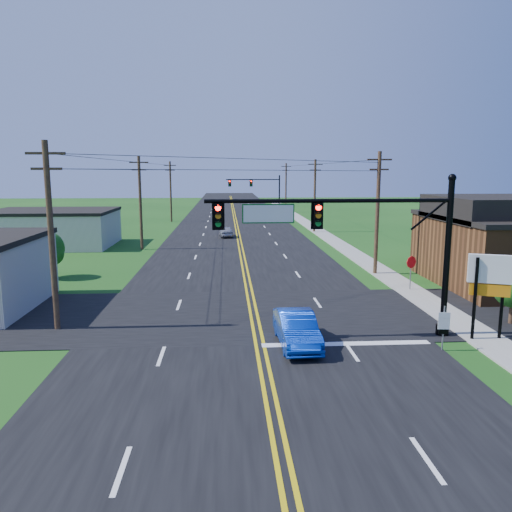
{
  "coord_description": "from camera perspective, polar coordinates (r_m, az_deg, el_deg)",
  "views": [
    {
      "loc": [
        -1.26,
        -13.84,
        7.61
      ],
      "look_at": [
        0.18,
        10.0,
        3.52
      ],
      "focal_mm": 35.0,
      "sensor_mm": 36.0,
      "label": 1
    }
  ],
  "objects": [
    {
      "name": "ground",
      "position": [
        15.84,
        1.63,
        -18.99
      ],
      "size": [
        260.0,
        260.0,
        0.0
      ],
      "primitive_type": "plane",
      "color": "#153F12",
      "rests_on": "ground"
    },
    {
      "name": "road_main",
      "position": [
        64.3,
        -2.31,
        2.93
      ],
      "size": [
        16.0,
        220.0,
        0.04
      ],
      "primitive_type": "cube",
      "color": "black",
      "rests_on": "ground"
    },
    {
      "name": "road_cross",
      "position": [
        26.96,
        -0.64,
        -6.63
      ],
      "size": [
        70.0,
        10.0,
        0.04
      ],
      "primitive_type": "cube",
      "color": "black",
      "rests_on": "ground"
    },
    {
      "name": "sidewalk",
      "position": [
        55.63,
        8.79,
        1.78
      ],
      "size": [
        2.0,
        160.0,
        0.08
      ],
      "primitive_type": "cube",
      "color": "gray",
      "rests_on": "ground"
    },
    {
      "name": "signal_mast_main",
      "position": [
        22.73,
        10.85,
        2.32
      ],
      "size": [
        11.3,
        0.6,
        7.48
      ],
      "color": "black",
      "rests_on": "ground"
    },
    {
      "name": "signal_mast_far",
      "position": [
        94.06,
        0.02,
        7.85
      ],
      "size": [
        10.98,
        0.6,
        7.48
      ],
      "color": "black",
      "rests_on": "ground"
    },
    {
      "name": "cream_bldg_far",
      "position": [
        55.09,
        -22.25,
        3.0
      ],
      "size": [
        12.2,
        9.2,
        3.7
      ],
      "color": "beige",
      "rests_on": "ground"
    },
    {
      "name": "utility_pole_left_a",
      "position": [
        25.39,
        -22.39,
        2.45
      ],
      "size": [
        1.8,
        0.28,
        9.0
      ],
      "color": "#321E16",
      "rests_on": "ground"
    },
    {
      "name": "utility_pole_left_b",
      "position": [
        49.61,
        -13.08,
        6.13
      ],
      "size": [
        1.8,
        0.28,
        9.0
      ],
      "color": "#321E16",
      "rests_on": "ground"
    },
    {
      "name": "utility_pole_left_c",
      "position": [
        76.34,
        -9.73,
        7.41
      ],
      "size": [
        1.8,
        0.28,
        9.0
      ],
      "color": "#321E16",
      "rests_on": "ground"
    },
    {
      "name": "utility_pole_right_a",
      "position": [
        37.62,
        13.71,
        5.04
      ],
      "size": [
        1.8,
        0.28,
        9.0
      ],
      "color": "#321E16",
      "rests_on": "ground"
    },
    {
      "name": "utility_pole_right_b",
      "position": [
        62.89,
        6.73,
        7.02
      ],
      "size": [
        1.8,
        0.28,
        9.0
      ],
      "color": "#321E16",
      "rests_on": "ground"
    },
    {
      "name": "utility_pole_right_c",
      "position": [
        92.55,
        3.44,
        7.91
      ],
      "size": [
        1.8,
        0.28,
        9.0
      ],
      "color": "#321E16",
      "rests_on": "ground"
    },
    {
      "name": "tree_right_back",
      "position": [
        43.71,
        19.85,
        2.55
      ],
      "size": [
        3.0,
        3.0,
        4.1
      ],
      "color": "#321E16",
      "rests_on": "ground"
    },
    {
      "name": "tree_left",
      "position": [
        38.42,
        -22.78,
        0.8
      ],
      "size": [
        2.4,
        2.4,
        3.37
      ],
      "color": "#321E16",
      "rests_on": "ground"
    },
    {
      "name": "blue_car",
      "position": [
        22.15,
        4.66,
        -8.39
      ],
      "size": [
        1.72,
        4.51,
        1.47
      ],
      "primitive_type": "imported",
      "rotation": [
        0.0,
        0.0,
        0.04
      ],
      "color": "#0732AD",
      "rests_on": "ground"
    },
    {
      "name": "distant_car",
      "position": [
        57.99,
        -3.42,
        2.77
      ],
      "size": [
        1.71,
        3.71,
        1.23
      ],
      "primitive_type": "imported",
      "rotation": [
        0.0,
        0.0,
        3.21
      ],
      "color": "#A6A6AB",
      "rests_on": "ground"
    },
    {
      "name": "route_sign",
      "position": [
        22.78,
        20.66,
        -7.39
      ],
      "size": [
        0.5,
        0.1,
        1.98
      ],
      "rotation": [
        0.0,
        0.0,
        -0.1
      ],
      "color": "slate",
      "rests_on": "ground"
    },
    {
      "name": "stop_sign",
      "position": [
        33.36,
        17.31,
        -1.06
      ],
      "size": [
        0.75,
        0.37,
        2.25
      ],
      "rotation": [
        0.0,
        0.0,
        0.43
      ],
      "color": "slate",
      "rests_on": "ground"
    },
    {
      "name": "pylon_sign",
      "position": [
        24.61,
        25.2,
        -2.32
      ],
      "size": [
        1.89,
        0.92,
        3.94
      ],
      "rotation": [
        0.0,
        0.0,
        -0.36
      ],
      "color": "black",
      "rests_on": "ground"
    }
  ]
}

